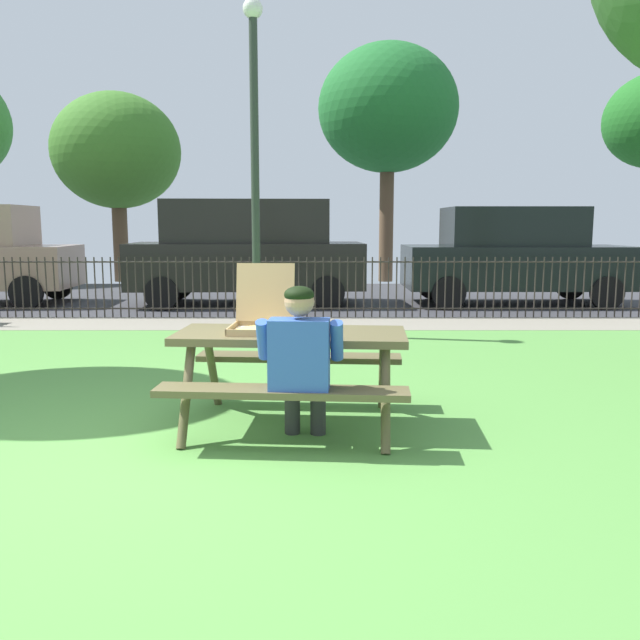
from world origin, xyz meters
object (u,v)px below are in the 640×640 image
far_tree_midleft (114,152)px  far_tree_center (385,110)px  parked_car_center (511,254)px  parked_car_left (245,250)px  lamp_post_walkway (252,138)px  picnic_table_foreground (288,353)px  adult_at_table (298,359)px  pizza_box_open (260,318)px

far_tree_midleft → far_tree_center: 7.57m
parked_car_center → parked_car_left: bearing=180.0°
lamp_post_walkway → picnic_table_foreground: bearing=-81.1°
adult_at_table → picnic_table_foreground: bearing=100.1°
parked_car_left → far_tree_midleft: far_tree_midleft is taller
picnic_table_foreground → pizza_box_open: pizza_box_open is taller
parked_car_left → parked_car_center: size_ratio=1.06×
lamp_post_walkway → far_tree_midleft: 10.13m
adult_at_table → far_tree_center: far_tree_center is taller
picnic_table_foreground → parked_car_left: size_ratio=0.41×
pizza_box_open → far_tree_midleft: 14.57m
pizza_box_open → adult_at_table: (0.32, -0.57, -0.21)m
adult_at_table → lamp_post_walkway: (-0.79, 4.98, 2.16)m
parked_car_left → picnic_table_foreground: bearing=-81.4°
pizza_box_open → parked_car_center: parked_car_center is taller
picnic_table_foreground → far_tree_midleft: far_tree_midleft is taller
parked_car_center → adult_at_table: bearing=-115.2°
parked_car_center → lamp_post_walkway: bearing=-143.5°
adult_at_table → parked_car_left: size_ratio=0.25×
picnic_table_foreground → far_tree_center: (2.09, 13.41, 4.11)m
pizza_box_open → far_tree_center: far_tree_center is taller
parked_car_left → far_tree_midleft: bearing=127.9°
far_tree_midleft → lamp_post_walkway: bearing=-62.3°
adult_at_table → far_tree_midleft: far_tree_midleft is taller
pizza_box_open → adult_at_table: bearing=-60.7°
adult_at_table → far_tree_center: bearing=81.8°
lamp_post_walkway → parked_car_left: (-0.52, 3.58, -1.72)m
picnic_table_foreground → parked_car_center: bearing=62.9°
lamp_post_walkway → parked_car_center: (4.83, 3.58, -1.82)m
parked_car_center → far_tree_center: (-2.04, 5.36, 3.70)m
parked_car_left → far_tree_midleft: (-4.17, 5.36, 2.49)m
pizza_box_open → parked_car_center: (4.36, 7.99, 0.14)m
pizza_box_open → parked_car_left: size_ratio=0.12×
parked_car_center → far_tree_center: size_ratio=0.68×
far_tree_center → pizza_box_open: bearing=-99.9°
adult_at_table → parked_car_center: parked_car_center is taller
adult_at_table → parked_car_center: bearing=64.8°
picnic_table_foreground → parked_car_center: parked_car_center is taller
pizza_box_open → lamp_post_walkway: lamp_post_walkway is taller
lamp_post_walkway → far_tree_center: size_ratio=0.73×
far_tree_midleft → adult_at_table: bearing=-68.5°
picnic_table_foreground → lamp_post_walkway: 5.04m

